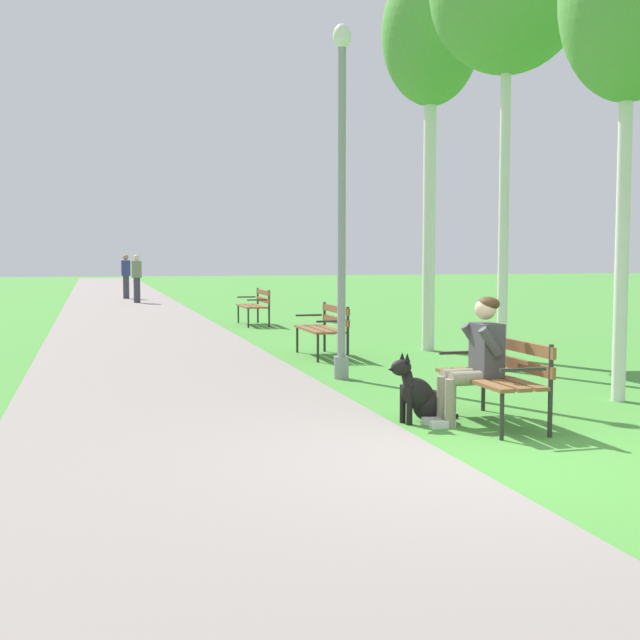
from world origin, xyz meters
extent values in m
plane|color=#478E38|center=(0.00, 0.00, 0.00)|extent=(120.00, 120.00, 0.00)
cube|color=gray|center=(-2.14, 24.00, 0.02)|extent=(3.68, 60.00, 0.04)
cube|color=brown|center=(0.46, 1.50, 0.45)|extent=(0.14, 1.50, 0.04)
cube|color=brown|center=(0.63, 1.50, 0.45)|extent=(0.14, 1.50, 0.04)
cube|color=brown|center=(0.81, 1.50, 0.45)|extent=(0.14, 1.50, 0.04)
cube|color=brown|center=(0.91, 1.50, 0.59)|extent=(0.04, 1.50, 0.11)
cube|color=brown|center=(0.91, 1.50, 0.77)|extent=(0.04, 1.50, 0.11)
cylinder|color=#2D2B28|center=(0.43, 2.19, 0.23)|extent=(0.04, 0.04, 0.45)
cylinder|color=#2D2B28|center=(0.91, 2.19, 0.43)|extent=(0.04, 0.04, 0.85)
cube|color=#2D2B28|center=(0.63, 2.19, 0.63)|extent=(0.45, 0.04, 0.03)
cylinder|color=#2D2B28|center=(0.43, 0.81, 0.23)|extent=(0.04, 0.04, 0.45)
cylinder|color=#2D2B28|center=(0.91, 0.81, 0.43)|extent=(0.04, 0.04, 0.85)
cube|color=#2D2B28|center=(0.63, 0.81, 0.63)|extent=(0.45, 0.04, 0.03)
cube|color=brown|center=(0.28, 7.29, 0.45)|extent=(0.14, 1.50, 0.04)
cube|color=brown|center=(0.45, 7.29, 0.45)|extent=(0.14, 1.50, 0.04)
cube|color=brown|center=(0.63, 7.29, 0.45)|extent=(0.14, 1.50, 0.04)
cube|color=brown|center=(0.73, 7.29, 0.59)|extent=(0.04, 1.50, 0.11)
cube|color=brown|center=(0.73, 7.29, 0.77)|extent=(0.04, 1.50, 0.11)
cylinder|color=#2D2B28|center=(0.25, 7.98, 0.23)|extent=(0.04, 0.04, 0.45)
cylinder|color=#2D2B28|center=(0.73, 7.98, 0.43)|extent=(0.04, 0.04, 0.85)
cube|color=#2D2B28|center=(0.45, 7.98, 0.63)|extent=(0.45, 0.04, 0.03)
cylinder|color=#2D2B28|center=(0.25, 6.60, 0.23)|extent=(0.04, 0.04, 0.45)
cylinder|color=#2D2B28|center=(0.73, 6.60, 0.43)|extent=(0.04, 0.04, 0.85)
cube|color=#2D2B28|center=(0.45, 6.60, 0.63)|extent=(0.45, 0.04, 0.03)
cube|color=brown|center=(0.33, 13.71, 0.45)|extent=(0.14, 1.50, 0.04)
cube|color=brown|center=(0.51, 13.71, 0.45)|extent=(0.14, 1.50, 0.04)
cube|color=brown|center=(0.68, 13.71, 0.45)|extent=(0.14, 1.50, 0.04)
cube|color=brown|center=(0.79, 13.71, 0.59)|extent=(0.04, 1.50, 0.11)
cube|color=brown|center=(0.79, 13.71, 0.77)|extent=(0.04, 1.50, 0.11)
cylinder|color=#2D2B28|center=(0.31, 14.40, 0.23)|extent=(0.04, 0.04, 0.45)
cylinder|color=#2D2B28|center=(0.79, 14.40, 0.43)|extent=(0.04, 0.04, 0.85)
cube|color=#2D2B28|center=(0.51, 14.40, 0.63)|extent=(0.45, 0.04, 0.03)
cylinder|color=#2D2B28|center=(0.31, 13.02, 0.23)|extent=(0.04, 0.04, 0.45)
cylinder|color=#2D2B28|center=(0.79, 13.02, 0.43)|extent=(0.04, 0.04, 0.85)
cube|color=#2D2B28|center=(0.51, 13.02, 0.63)|extent=(0.45, 0.04, 0.03)
cylinder|color=gray|center=(0.42, 1.64, 0.47)|extent=(0.42, 0.14, 0.14)
cylinder|color=gray|center=(0.21, 1.64, 0.24)|extent=(0.11, 0.11, 0.47)
cube|color=silver|center=(0.13, 1.64, 0.04)|extent=(0.24, 0.09, 0.07)
cylinder|color=gray|center=(0.42, 1.44, 0.47)|extent=(0.42, 0.14, 0.14)
cylinder|color=gray|center=(0.21, 1.44, 0.24)|extent=(0.11, 0.11, 0.47)
cube|color=silver|center=(0.13, 1.44, 0.04)|extent=(0.24, 0.09, 0.07)
cube|color=#3F3F42|center=(0.63, 1.54, 0.73)|extent=(0.22, 0.36, 0.52)
cylinder|color=#3F3F42|center=(0.57, 1.74, 0.83)|extent=(0.25, 0.09, 0.30)
cylinder|color=#3F3F42|center=(0.57, 1.34, 0.83)|extent=(0.25, 0.09, 0.30)
sphere|color=beige|center=(0.61, 1.54, 1.13)|extent=(0.21, 0.21, 0.21)
ellipsoid|color=#472D19|center=(0.64, 1.54, 1.18)|extent=(0.22, 0.23, 0.14)
ellipsoid|color=black|center=(0.14, 1.78, 0.16)|extent=(0.41, 0.35, 0.32)
ellipsoid|color=black|center=(0.00, 1.75, 0.29)|extent=(0.54, 0.32, 0.48)
ellipsoid|color=black|center=(0.04, 1.76, 0.32)|extent=(0.39, 0.26, 0.27)
cylinder|color=black|center=(-0.14, 1.78, 0.19)|extent=(0.06, 0.06, 0.38)
cylinder|color=black|center=(-0.12, 1.67, 0.19)|extent=(0.06, 0.06, 0.38)
cylinder|color=black|center=(-0.11, 1.73, 0.43)|extent=(0.14, 0.19, 0.19)
ellipsoid|color=black|center=(-0.19, 1.71, 0.56)|extent=(0.24, 0.18, 0.16)
cone|color=black|center=(-0.29, 1.69, 0.55)|extent=(0.12, 0.11, 0.09)
cone|color=black|center=(-0.16, 1.76, 0.66)|extent=(0.06, 0.06, 0.09)
cone|color=black|center=(-0.14, 1.68, 0.66)|extent=(0.06, 0.06, 0.09)
cylinder|color=black|center=(0.34, 1.83, 0.03)|extent=(0.28, 0.10, 0.04)
cylinder|color=gray|center=(0.11, 4.83, 0.15)|extent=(0.20, 0.20, 0.30)
cylinder|color=gray|center=(0.11, 4.83, 2.18)|extent=(0.11, 0.11, 4.37)
ellipsoid|color=silver|center=(0.11, 4.83, 4.49)|extent=(0.24, 0.24, 0.32)
cylinder|color=silver|center=(2.66, 2.35, 1.89)|extent=(0.15, 0.15, 3.79)
cylinder|color=silver|center=(2.56, 5.03, 2.31)|extent=(0.14, 0.14, 4.63)
cylinder|color=silver|center=(2.51, 7.69, 2.32)|extent=(0.21, 0.21, 4.65)
ellipsoid|color=#569E42|center=(2.51, 7.69, 5.37)|extent=(1.67, 1.61, 2.40)
cylinder|color=#383842|center=(-1.66, 23.26, 0.44)|extent=(0.22, 0.22, 0.88)
cube|color=#6B7F5B|center=(-1.66, 23.26, 1.16)|extent=(0.32, 0.20, 0.56)
sphere|color=beige|center=(-1.66, 23.26, 1.55)|extent=(0.20, 0.20, 0.20)
cylinder|color=#383842|center=(-1.91, 26.12, 0.44)|extent=(0.22, 0.22, 0.88)
cube|color=navy|center=(-1.91, 26.12, 1.16)|extent=(0.32, 0.20, 0.56)
sphere|color=#A37556|center=(-1.91, 26.12, 1.55)|extent=(0.20, 0.20, 0.20)
camera|label=1|loc=(-3.08, -6.10, 1.66)|focal=48.20mm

